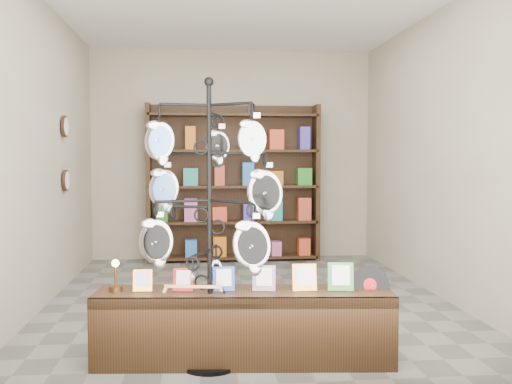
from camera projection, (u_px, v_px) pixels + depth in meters
The scene contains 6 objects.
ground at pixel (248, 300), 5.83m from camera, with size 5.00×5.00×0.00m, color slate.
room_envelope at pixel (248, 118), 5.72m from camera, with size 5.00×5.00×5.00m.
display_tree at pixel (209, 201), 3.90m from camera, with size 1.05×1.02×2.00m.
front_shelf at pixel (244, 326), 4.03m from camera, with size 2.12×0.61×0.74m.
back_shelving at pixel (234, 188), 8.05m from camera, with size 2.42×0.36×2.20m.
wall_clocks at pixel (65, 154), 6.34m from camera, with size 0.03×0.24×0.84m.
Camera 1 is at (-0.51, -5.73, 1.45)m, focal length 40.00 mm.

